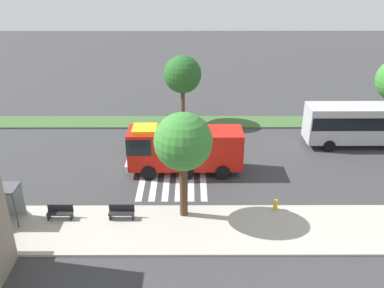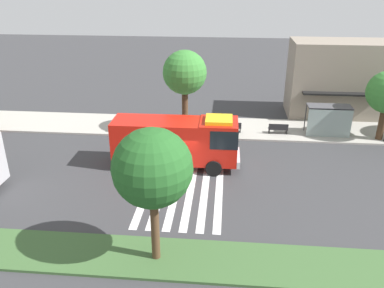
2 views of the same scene
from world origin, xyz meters
name	(u,v)px [view 1 (image 1 of 2)]	position (x,y,z in m)	size (l,w,h in m)	color
ground_plane	(180,161)	(0.00, 0.00, 0.00)	(120.00, 120.00, 0.00)	#38383A
sidewalk	(176,229)	(0.00, 9.18, 0.07)	(60.00, 4.95, 0.14)	#ADA89E
median_strip	(182,122)	(0.00, -8.21, 0.07)	(60.00, 3.00, 0.14)	#3D6033
crosswalk	(174,161)	(0.46, 0.00, 0.01)	(4.95, 12.08, 0.01)	silver
fire_truck	(181,148)	(-0.12, 1.72, 2.00)	(8.75, 2.87, 3.69)	red
transit_bus	(376,122)	(-16.71, -3.02, 2.14)	(11.83, 2.87, 3.62)	#B2B2B7
bench_near_shelter	(60,212)	(7.33, 8.12, 0.59)	(1.60, 0.50, 0.90)	black
bench_west_of_shelter	(122,212)	(3.47, 8.12, 0.59)	(1.60, 0.50, 0.90)	black
sidewalk_tree_west	(183,143)	(-0.43, 7.71, 5.19)	(3.52, 3.52, 6.88)	#47301E
median_tree_west	(183,75)	(-0.10, -8.21, 4.88)	(3.57, 3.57, 6.56)	#513823
fire_hydrant	(275,205)	(-6.38, 7.21, 0.49)	(0.28, 0.28, 0.70)	gold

